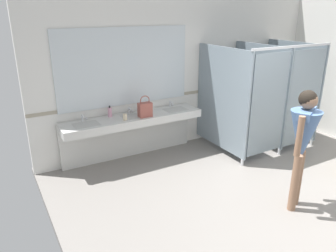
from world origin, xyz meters
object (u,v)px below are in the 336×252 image
(handbag, at_px, (145,109))
(paper_cup, at_px, (125,117))
(person_standing, at_px, (303,136))
(soap_dispenser, at_px, (110,112))

(handbag, xyz_separation_m, paper_cup, (-0.38, 0.00, -0.08))
(handbag, height_order, paper_cup, handbag)
(person_standing, distance_m, soap_dispenser, 3.19)
(handbag, bearing_deg, soap_dispenser, 151.00)
(soap_dispenser, bearing_deg, person_standing, -57.33)
(paper_cup, bearing_deg, soap_dispenser, 118.49)
(soap_dispenser, relative_size, paper_cup, 1.88)
(person_standing, distance_m, handbag, 2.66)
(person_standing, relative_size, handbag, 4.42)
(person_standing, bearing_deg, paper_cup, 123.16)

